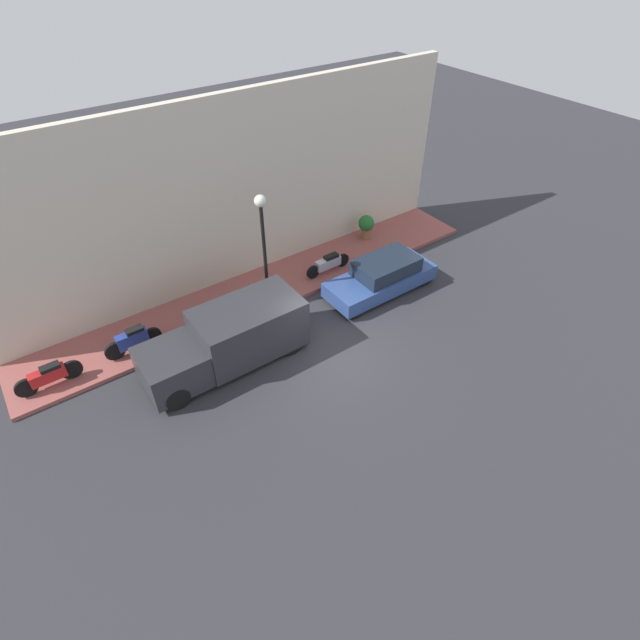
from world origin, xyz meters
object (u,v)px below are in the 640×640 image
object	(u,v)px
parked_car	(382,276)
motorcycle_red	(48,376)
delivery_van	(227,339)
scooter_silver	(328,263)
motorcycle_blue	(133,340)
potted_plant	(366,225)
streetlamp	(263,229)

from	to	relation	value
parked_car	motorcycle_red	distance (m)	11.43
delivery_van	motorcycle_red	bearing A→B (deg)	67.44
parked_car	scooter_silver	world-z (taller)	parked_car
motorcycle_blue	parked_car	bearing A→B (deg)	-102.67
scooter_silver	motorcycle_red	world-z (taller)	motorcycle_red
potted_plant	delivery_van	bearing A→B (deg)	111.24
parked_car	scooter_silver	bearing A→B (deg)	27.39
parked_car	motorcycle_red	world-z (taller)	parked_car
parked_car	streetlamp	size ratio (longest dim) A/B	1.01
parked_car	motorcycle_blue	xyz separation A→B (m)	(1.96, 8.70, -0.02)
delivery_van	motorcycle_red	world-z (taller)	delivery_van
streetlamp	motorcycle_red	bearing A→B (deg)	87.77
motorcycle_red	streetlamp	distance (m)	7.79
parked_car	potted_plant	distance (m)	3.56
delivery_van	scooter_silver	world-z (taller)	delivery_van
delivery_van	motorcycle_blue	bearing A→B (deg)	48.19
scooter_silver	motorcycle_blue	xyz separation A→B (m)	(-0.01, 7.69, 0.08)
motorcycle_red	motorcycle_blue	xyz separation A→B (m)	(0.03, -2.56, 0.05)
scooter_silver	potted_plant	world-z (taller)	potted_plant
scooter_silver	parked_car	bearing A→B (deg)	-152.61
scooter_silver	motorcycle_red	xyz separation A→B (m)	(-0.04, 10.25, 0.03)
scooter_silver	motorcycle_red	bearing A→B (deg)	90.23
motorcycle_red	streetlamp	bearing A→B (deg)	-92.23
parked_car	delivery_van	xyz separation A→B (m)	(-0.10, 6.41, 0.32)
parked_car	scooter_silver	size ratio (longest dim) A/B	2.16
motorcycle_red	potted_plant	distance (m)	13.09
parked_car	motorcycle_blue	bearing A→B (deg)	77.33
streetlamp	delivery_van	bearing A→B (deg)	124.84
motorcycle_red	motorcycle_blue	bearing A→B (deg)	-89.23
parked_car	potted_plant	size ratio (longest dim) A/B	4.05
delivery_van	scooter_silver	xyz separation A→B (m)	(2.06, -5.39, -0.41)
parked_car	streetlamp	bearing A→B (deg)	67.36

